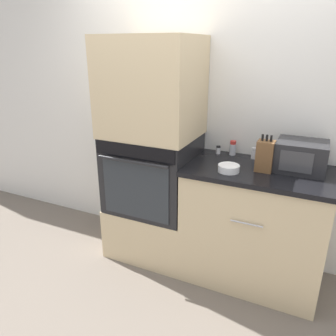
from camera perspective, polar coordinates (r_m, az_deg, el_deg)
ground_plane at (r=2.80m, az=1.59°, el=-18.82°), size 12.00×12.00×0.00m
wall_back at (r=2.80m, az=7.08°, el=9.60°), size 8.00×0.05×2.50m
oven_cabinet_base at (r=3.02m, az=-2.46°, el=-10.39°), size 0.72×0.60×0.45m
wall_oven at (r=2.78m, az=-2.66°, el=-0.71°), size 0.70×0.64×0.65m
oven_cabinet_upper at (r=2.61m, az=-2.88°, el=13.83°), size 0.72×0.60×0.76m
counter_unit at (r=2.66m, az=14.65°, el=-9.62°), size 1.04×0.63×0.94m
microwave at (r=2.50m, az=22.15°, el=1.95°), size 0.34×0.30×0.21m
knife_block at (r=2.40m, az=16.53°, el=2.04°), size 0.12×0.11×0.26m
bowl at (r=2.35m, az=10.52°, el=-0.05°), size 0.15×0.15×0.05m
condiment_jar_near at (r=2.71m, az=11.21°, el=3.43°), size 0.05×0.05×0.12m
condiment_jar_mid at (r=2.73m, az=8.74°, el=3.15°), size 0.04×0.04×0.07m
condiment_jar_far at (r=2.67m, az=14.85°, el=2.47°), size 0.05×0.05×0.09m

